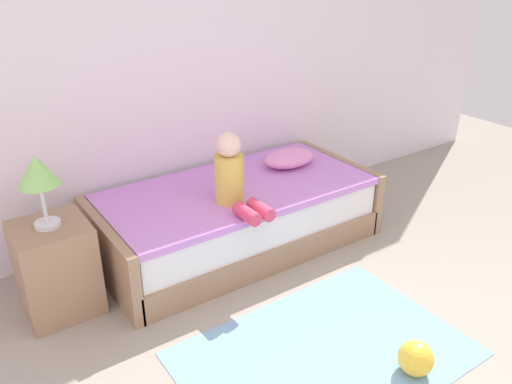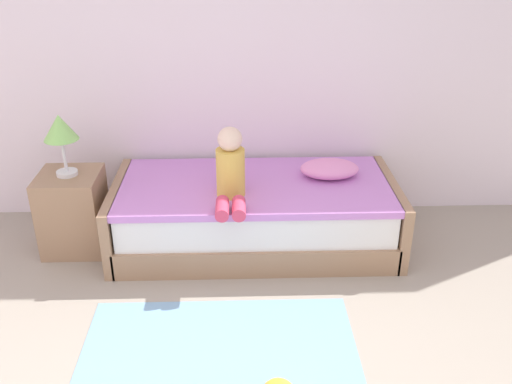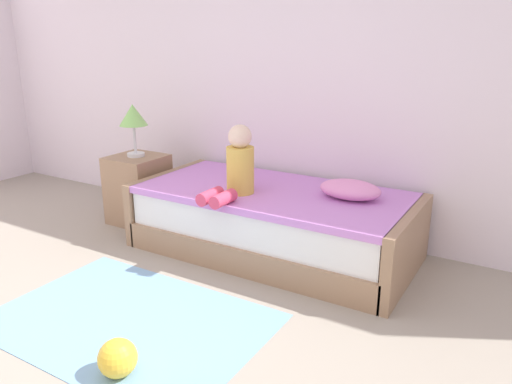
# 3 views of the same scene
# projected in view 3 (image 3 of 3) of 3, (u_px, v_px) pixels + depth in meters

# --- Properties ---
(wall_rear) EXTENTS (7.20, 0.10, 2.90)m
(wall_rear) POSITION_uv_depth(u_px,v_px,m) (297.00, 55.00, 3.96)
(wall_rear) COLOR white
(wall_rear) RESTS_ON ground
(bed) EXTENTS (2.11, 1.00, 0.50)m
(bed) POSITION_uv_depth(u_px,v_px,m) (273.00, 222.00, 3.77)
(bed) COLOR #997556
(bed) RESTS_ON ground
(nightstand) EXTENTS (0.44, 0.44, 0.60)m
(nightstand) POSITION_uv_depth(u_px,v_px,m) (139.00, 189.00, 4.39)
(nightstand) COLOR #997556
(nightstand) RESTS_ON ground
(table_lamp) EXTENTS (0.24, 0.24, 0.45)m
(table_lamp) POSITION_uv_depth(u_px,v_px,m) (133.00, 118.00, 4.20)
(table_lamp) COLOR silver
(table_lamp) RESTS_ON nightstand
(child_figure) EXTENTS (0.20, 0.51, 0.50)m
(child_figure) POSITION_uv_depth(u_px,v_px,m) (237.00, 167.00, 3.53)
(child_figure) COLOR gold
(child_figure) RESTS_ON bed
(pillow) EXTENTS (0.44, 0.30, 0.13)m
(pillow) POSITION_uv_depth(u_px,v_px,m) (350.00, 189.00, 3.48)
(pillow) COLOR #EA8CC6
(pillow) RESTS_ON bed
(toy_ball) EXTENTS (0.19, 0.19, 0.19)m
(toy_ball) POSITION_uv_depth(u_px,v_px,m) (118.00, 358.00, 2.40)
(toy_ball) COLOR yellow
(toy_ball) RESTS_ON ground
(area_rug) EXTENTS (1.60, 1.10, 0.01)m
(area_rug) POSITION_uv_depth(u_px,v_px,m) (129.00, 321.00, 2.89)
(area_rug) COLOR #7AA8CC
(area_rug) RESTS_ON ground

